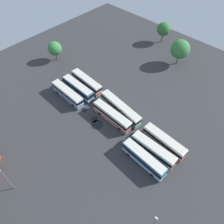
{
  "coord_description": "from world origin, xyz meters",
  "views": [
    {
      "loc": [
        -27.92,
        29.17,
        49.81
      ],
      "look_at": [
        0.86,
        -1.27,
        1.59
      ],
      "focal_mm": 35.2,
      "sensor_mm": 36.0,
      "label": 1
    }
  ],
  "objects_px": {
    "bus_row0_slot1": "(153,150)",
    "tree_northeast": "(55,49)",
    "tree_north_edge": "(164,29)",
    "lamp_post_far_corner": "(7,179)",
    "bus_row2_slot2": "(67,94)",
    "lamp_post_by_building": "(154,223)",
    "bus_row0_slot0": "(164,142)",
    "tree_west_edge": "(180,49)",
    "bus_row2_slot0": "(87,82)",
    "bus_row2_slot1": "(78,88)",
    "bus_row1_slot0": "(121,108)",
    "bus_row0_slot2": "(144,159)",
    "bus_row1_slot1": "(112,116)"
  },
  "relations": [
    {
      "from": "lamp_post_by_building",
      "to": "tree_north_edge",
      "type": "bearing_deg",
      "value": -56.68
    },
    {
      "from": "bus_row0_slot0",
      "to": "bus_row2_slot1",
      "type": "distance_m",
      "value": 31.79
    },
    {
      "from": "bus_row1_slot0",
      "to": "tree_northeast",
      "type": "height_order",
      "value": "tree_northeast"
    },
    {
      "from": "bus_row0_slot2",
      "to": "bus_row2_slot0",
      "type": "xyz_separation_m",
      "value": [
        31.1,
        -9.45,
        0.0
      ]
    },
    {
      "from": "tree_west_edge",
      "to": "lamp_post_by_building",
      "type": "bearing_deg",
      "value": 117.43
    },
    {
      "from": "bus_row2_slot0",
      "to": "bus_row2_slot2",
      "type": "height_order",
      "value": "same"
    },
    {
      "from": "bus_row0_slot0",
      "to": "tree_west_edge",
      "type": "xyz_separation_m",
      "value": [
        16.99,
        -33.21,
        4.19
      ]
    },
    {
      "from": "tree_west_edge",
      "to": "tree_northeast",
      "type": "bearing_deg",
      "value": 40.38
    },
    {
      "from": "bus_row1_slot0",
      "to": "lamp_post_far_corner",
      "type": "relative_size",
      "value": 1.64
    },
    {
      "from": "bus_row0_slot0",
      "to": "lamp_post_by_building",
      "type": "bearing_deg",
      "value": 118.02
    },
    {
      "from": "bus_row0_slot1",
      "to": "lamp_post_far_corner",
      "type": "relative_size",
      "value": 1.32
    },
    {
      "from": "bus_row1_slot1",
      "to": "bus_row1_slot0",
      "type": "bearing_deg",
      "value": -88.22
    },
    {
      "from": "bus_row1_slot1",
      "to": "lamp_post_far_corner",
      "type": "relative_size",
      "value": 1.41
    },
    {
      "from": "bus_row2_slot0",
      "to": "tree_north_edge",
      "type": "distance_m",
      "value": 40.01
    },
    {
      "from": "tree_west_edge",
      "to": "tree_northeast",
      "type": "xyz_separation_m",
      "value": [
        34.22,
        29.1,
        -1.29
      ]
    },
    {
      "from": "bus_row2_slot1",
      "to": "lamp_post_by_building",
      "type": "distance_m",
      "value": 44.62
    },
    {
      "from": "bus_row0_slot2",
      "to": "tree_north_edge",
      "type": "relative_size",
      "value": 1.49
    },
    {
      "from": "bus_row2_slot0",
      "to": "bus_row2_slot1",
      "type": "xyz_separation_m",
      "value": [
        -0.16,
        3.87,
        0.0
      ]
    },
    {
      "from": "bus_row0_slot2",
      "to": "bus_row2_slot1",
      "type": "height_order",
      "value": "same"
    },
    {
      "from": "bus_row0_slot0",
      "to": "bus_row1_slot0",
      "type": "distance_m",
      "value": 15.98
    },
    {
      "from": "bus_row1_slot0",
      "to": "tree_west_edge",
      "type": "height_order",
      "value": "tree_west_edge"
    },
    {
      "from": "bus_row0_slot2",
      "to": "bus_row0_slot0",
      "type": "bearing_deg",
      "value": -95.91
    },
    {
      "from": "bus_row0_slot0",
      "to": "bus_row2_slot1",
      "type": "height_order",
      "value": "same"
    },
    {
      "from": "bus_row0_slot1",
      "to": "bus_row2_slot0",
      "type": "xyz_separation_m",
      "value": [
        31.31,
        -5.8,
        0.0
      ]
    },
    {
      "from": "bus_row0_slot0",
      "to": "bus_row1_slot0",
      "type": "xyz_separation_m",
      "value": [
        15.95,
        -0.83,
        0.0
      ]
    },
    {
      "from": "bus_row0_slot1",
      "to": "tree_north_edge",
      "type": "xyz_separation_m",
      "value": [
        29.08,
        -45.57,
        3.78
      ]
    },
    {
      "from": "bus_row2_slot2",
      "to": "tree_northeast",
      "type": "bearing_deg",
      "value": -27.88
    },
    {
      "from": "tree_northeast",
      "to": "tree_west_edge",
      "type": "bearing_deg",
      "value": -139.62
    },
    {
      "from": "bus_row0_slot1",
      "to": "tree_west_edge",
      "type": "relative_size",
      "value": 1.3
    },
    {
      "from": "bus_row2_slot0",
      "to": "bus_row2_slot2",
      "type": "distance_m",
      "value": 7.83
    },
    {
      "from": "tree_west_edge",
      "to": "bus_row0_slot2",
      "type": "bearing_deg",
      "value": 111.65
    },
    {
      "from": "bus_row0_slot0",
      "to": "lamp_post_by_building",
      "type": "xyz_separation_m",
      "value": [
        -9.75,
        18.32,
        2.25
      ]
    },
    {
      "from": "bus_row2_slot1",
      "to": "lamp_post_by_building",
      "type": "relative_size",
      "value": 1.69
    },
    {
      "from": "bus_row0_slot1",
      "to": "bus_row0_slot2",
      "type": "bearing_deg",
      "value": 86.72
    },
    {
      "from": "bus_row2_slot0",
      "to": "bus_row0_slot2",
      "type": "bearing_deg",
      "value": 163.1
    },
    {
      "from": "bus_row0_slot0",
      "to": "tree_north_edge",
      "type": "height_order",
      "value": "tree_north_edge"
    },
    {
      "from": "bus_row1_slot1",
      "to": "bus_row2_slot2",
      "type": "distance_m",
      "value": 16.57
    },
    {
      "from": "bus_row2_slot2",
      "to": "lamp_post_by_building",
      "type": "height_order",
      "value": "lamp_post_by_building"
    },
    {
      "from": "bus_row2_slot0",
      "to": "tree_north_edge",
      "type": "relative_size",
      "value": 1.52
    },
    {
      "from": "bus_row0_slot1",
      "to": "tree_northeast",
      "type": "distance_m",
      "value": 51.35
    },
    {
      "from": "lamp_post_far_corner",
      "to": "tree_northeast",
      "type": "distance_m",
      "value": 49.7
    },
    {
      "from": "bus_row2_slot1",
      "to": "tree_north_edge",
      "type": "distance_m",
      "value": 43.85
    },
    {
      "from": "bus_row2_slot1",
      "to": "bus_row2_slot2",
      "type": "distance_m",
      "value": 3.98
    },
    {
      "from": "bus_row2_slot1",
      "to": "tree_northeast",
      "type": "bearing_deg",
      "value": -17.49
    },
    {
      "from": "bus_row0_slot1",
      "to": "tree_northeast",
      "type": "bearing_deg",
      "value": -9.05
    },
    {
      "from": "bus_row0_slot2",
      "to": "bus_row2_slot1",
      "type": "relative_size",
      "value": 0.98
    },
    {
      "from": "lamp_post_by_building",
      "to": "tree_west_edge",
      "type": "xyz_separation_m",
      "value": [
        26.74,
        -51.53,
        1.94
      ]
    },
    {
      "from": "bus_row1_slot0",
      "to": "tree_north_edge",
      "type": "xyz_separation_m",
      "value": [
        13.7,
        -40.78,
        3.78
      ]
    },
    {
      "from": "bus_row0_slot0",
      "to": "bus_row1_slot0",
      "type": "height_order",
      "value": "same"
    },
    {
      "from": "bus_row0_slot2",
      "to": "lamp_post_by_building",
      "type": "relative_size",
      "value": 1.67
    }
  ]
}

